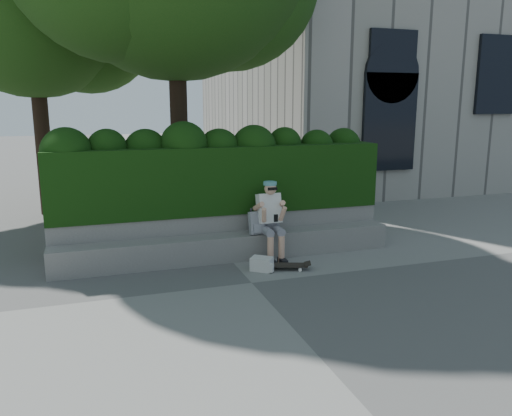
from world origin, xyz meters
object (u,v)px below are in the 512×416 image
object	(u,v)px
backpack_ground	(262,264)
backpack_plaid	(257,223)
skateboard	(282,265)
person	(270,217)

from	to	relation	value
backpack_ground	backpack_plaid	bearing A→B (deg)	116.29
backpack_plaid	backpack_ground	size ratio (longest dim) A/B	1.17
skateboard	backpack_ground	xyz separation A→B (m)	(-0.33, 0.07, 0.04)
person	backpack_ground	bearing A→B (deg)	-121.67
person	skateboard	world-z (taller)	person
skateboard	backpack_plaid	distance (m)	0.93
person	skateboard	xyz separation A→B (m)	(-0.01, -0.63, -0.68)
skateboard	person	bearing A→B (deg)	108.23
backpack_ground	skateboard	bearing A→B (deg)	25.47
backpack_plaid	backpack_ground	xyz separation A→B (m)	(-0.13, -0.64, -0.54)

